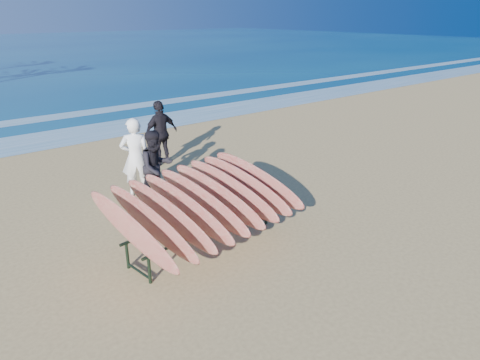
{
  "coord_description": "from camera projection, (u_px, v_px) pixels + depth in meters",
  "views": [
    {
      "loc": [
        -5.13,
        -5.65,
        4.18
      ],
      "look_at": [
        0.0,
        0.8,
        0.95
      ],
      "focal_mm": 32.0,
      "sensor_mm": 36.0,
      "label": 1
    }
  ],
  "objects": [
    {
      "name": "foam_far",
      "position": [
        57.0,
        117.0,
        18.45
      ],
      "size": [
        160.0,
        160.0,
        0.0
      ],
      "primitive_type": "plane",
      "color": "white",
      "rests_on": "ground"
    },
    {
      "name": "person_white",
      "position": [
        136.0,
        158.0,
        10.18
      ],
      "size": [
        0.84,
        0.73,
        1.93
      ],
      "primitive_type": "imported",
      "rotation": [
        0.0,
        0.0,
        2.67
      ],
      "color": "white",
      "rests_on": "ground"
    },
    {
      "name": "surfboard_rack",
      "position": [
        202.0,
        202.0,
        7.98
      ],
      "size": [
        3.49,
        3.0,
        1.44
      ],
      "rotation": [
        0.0,
        0.0,
        0.14
      ],
      "color": "black",
      "rests_on": "ground"
    },
    {
      "name": "person_dark_b",
      "position": [
        161.0,
        133.0,
        12.35
      ],
      "size": [
        1.15,
        0.58,
        1.88
      ],
      "primitive_type": "imported",
      "rotation": [
        0.0,
        0.0,
        3.25
      ],
      "color": "black",
      "rests_on": "ground"
    },
    {
      "name": "person_dark_a",
      "position": [
        156.0,
        167.0,
        9.85
      ],
      "size": [
        0.87,
        0.69,
        1.73
      ],
      "primitive_type": "imported",
      "rotation": [
        0.0,
        0.0,
        0.04
      ],
      "color": "black",
      "rests_on": "ground"
    },
    {
      "name": "foam_near",
      "position": [
        86.0,
        133.0,
        15.9
      ],
      "size": [
        160.0,
        160.0,
        0.0
      ],
      "primitive_type": "plane",
      "color": "white",
      "rests_on": "ground"
    },
    {
      "name": "ground",
      "position": [
        265.0,
        235.0,
        8.62
      ],
      "size": [
        120.0,
        120.0,
        0.0
      ],
      "primitive_type": "plane",
      "color": "tan",
      "rests_on": "ground"
    }
  ]
}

